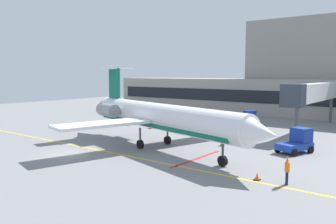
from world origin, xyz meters
name	(u,v)px	position (x,y,z in m)	size (l,w,h in m)	color
ground	(69,155)	(0.00, 0.00, -0.05)	(120.00, 120.00, 0.11)	slate
terminal_building	(305,80)	(8.04, 46.38, 6.48)	(74.55, 12.05, 17.88)	gray
jet_bridge_west	(314,93)	(14.50, 28.79, 5.11)	(2.40, 20.92, 6.49)	silver
regional_jet	(158,117)	(4.77, 7.57, 3.26)	(28.19, 21.14, 8.43)	white
baggage_tug	(246,118)	(4.66, 29.00, 0.94)	(3.13, 3.85, 2.05)	#19389E
pushback_tractor	(187,115)	(-4.51, 26.41, 0.89)	(2.32, 3.21, 1.97)	#19389E
belt_loader	(297,142)	(17.00, 14.15, 1.07)	(3.12, 3.97, 2.39)	#19389E
marshaller	(287,170)	(19.63, 3.61, 1.02)	(0.40, 0.80, 1.99)	#191E33
safety_cone_alpha	(257,177)	(17.58, 3.34, 0.25)	(0.47, 0.47, 0.55)	orange
safety_cone_bravo	(222,144)	(9.68, 12.32, 0.25)	(0.47, 0.47, 0.55)	orange
safety_cone_charlie	(127,124)	(-8.54, 16.56, 0.25)	(0.47, 0.47, 0.55)	orange
safety_cone_delta	(150,127)	(-4.02, 16.52, 0.25)	(0.47, 0.47, 0.55)	orange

